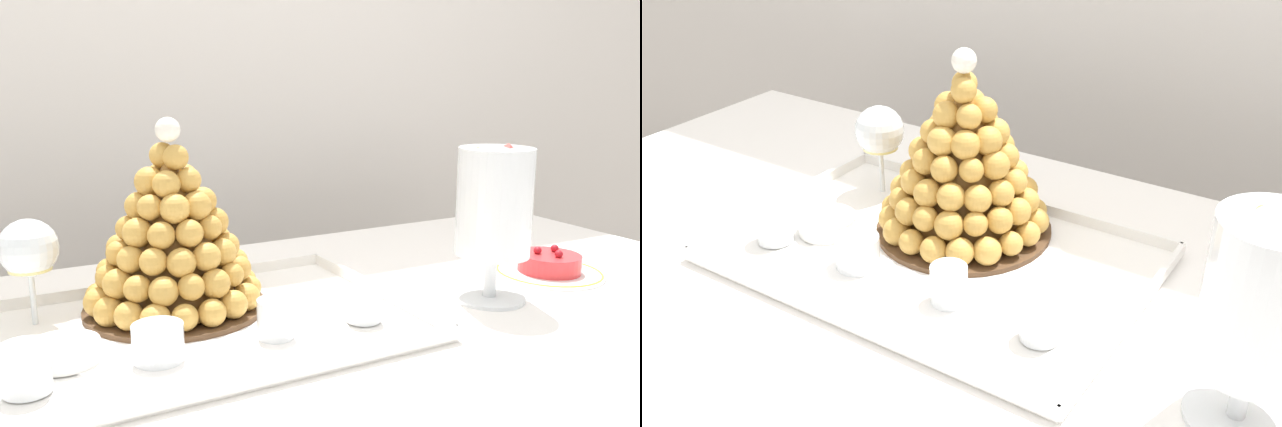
# 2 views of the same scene
# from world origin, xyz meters

# --- Properties ---
(buffet_table) EXTENTS (1.75, 0.93, 0.75)m
(buffet_table) POSITION_xyz_m (0.00, 0.00, 0.67)
(buffet_table) COLOR brown
(buffet_table) RESTS_ON ground_plane
(serving_tray) EXTENTS (0.60, 0.41, 0.02)m
(serving_tray) POSITION_xyz_m (-0.12, 0.05, 0.76)
(serving_tray) COLOR white
(serving_tray) RESTS_ON buffet_table
(croquembouche) EXTENTS (0.27, 0.27, 0.28)m
(croquembouche) POSITION_xyz_m (-0.12, 0.13, 0.87)
(croquembouche) COLOR #4C331E
(croquembouche) RESTS_ON serving_tray
(dessert_cup_left) EXTENTS (0.05, 0.05, 0.06)m
(dessert_cup_left) POSITION_xyz_m (-0.34, -0.04, 0.79)
(dessert_cup_left) COLOR silver
(dessert_cup_left) RESTS_ON serving_tray
(dessert_cup_mid_left) EXTENTS (0.06, 0.06, 0.05)m
(dessert_cup_mid_left) POSITION_xyz_m (-0.19, -0.03, 0.78)
(dessert_cup_mid_left) COLOR silver
(dessert_cup_mid_left) RESTS_ON serving_tray
(dessert_cup_centre) EXTENTS (0.05, 0.05, 0.05)m
(dessert_cup_centre) POSITION_xyz_m (-0.03, -0.03, 0.79)
(dessert_cup_centre) COLOR silver
(dessert_cup_centre) RESTS_ON serving_tray
(dessert_cup_mid_right) EXTENTS (0.05, 0.05, 0.05)m
(dessert_cup_mid_right) POSITION_xyz_m (0.10, -0.04, 0.78)
(dessert_cup_mid_right) COLOR silver
(dessert_cup_mid_right) RESTS_ON serving_tray
(creme_brulee_ramekin) EXTENTS (0.09, 0.09, 0.03)m
(creme_brulee_ramekin) POSITION_xyz_m (-0.29, 0.02, 0.78)
(creme_brulee_ramekin) COLOR white
(creme_brulee_ramekin) RESTS_ON serving_tray
(macaron_goblet) EXTENTS (0.12, 0.12, 0.25)m
(macaron_goblet) POSITION_xyz_m (0.34, -0.04, 0.91)
(macaron_goblet) COLOR white
(macaron_goblet) RESTS_ON buffet_table
(wine_glass) EXTENTS (0.08, 0.08, 0.16)m
(wine_glass) POSITION_xyz_m (-0.31, 0.17, 0.87)
(wine_glass) COLOR silver
(wine_glass) RESTS_ON buffet_table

